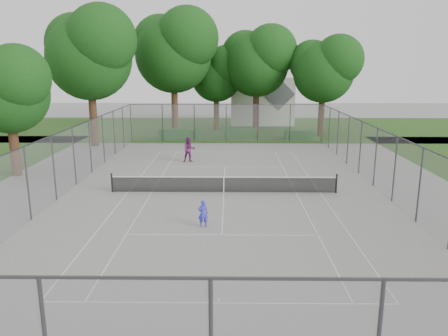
{
  "coord_description": "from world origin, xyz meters",
  "views": [
    {
      "loc": [
        0.32,
        -23.91,
        7.11
      ],
      "look_at": [
        0.0,
        1.0,
        1.2
      ],
      "focal_mm": 35.0,
      "sensor_mm": 36.0,
      "label": 1
    }
  ],
  "objects_px": {
    "girl_player": "(203,214)",
    "woman_player": "(189,150)",
    "house": "(262,93)",
    "tennis_net": "(224,184)"
  },
  "relations": [
    {
      "from": "girl_player",
      "to": "woman_player",
      "type": "distance_m",
      "value": 13.57
    },
    {
      "from": "house",
      "to": "woman_player",
      "type": "distance_m",
      "value": 23.54
    },
    {
      "from": "house",
      "to": "girl_player",
      "type": "xyz_separation_m",
      "value": [
        -5.09,
        -35.76,
        -3.13
      ]
    },
    {
      "from": "tennis_net",
      "to": "woman_player",
      "type": "bearing_deg",
      "value": 108.56
    },
    {
      "from": "girl_player",
      "to": "woman_player",
      "type": "height_order",
      "value": "woman_player"
    },
    {
      "from": "woman_player",
      "to": "house",
      "type": "bearing_deg",
      "value": 55.99
    },
    {
      "from": "tennis_net",
      "to": "girl_player",
      "type": "xyz_separation_m",
      "value": [
        -0.86,
        -5.42,
        0.11
      ]
    },
    {
      "from": "tennis_net",
      "to": "house",
      "type": "relative_size",
      "value": 1.38
    },
    {
      "from": "girl_player",
      "to": "woman_player",
      "type": "relative_size",
      "value": 0.66
    },
    {
      "from": "woman_player",
      "to": "tennis_net",
      "type": "bearing_deg",
      "value": -88.2
    }
  ]
}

